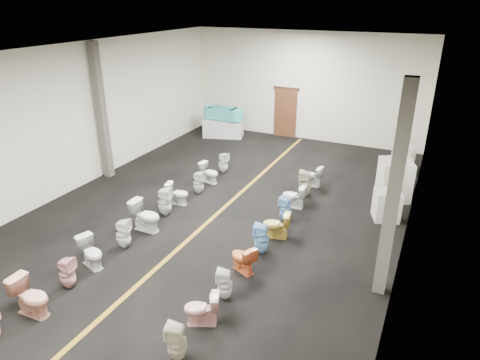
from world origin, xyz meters
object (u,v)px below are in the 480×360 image
(appliance_crate_b, at_px, (394,180))
(toilet_left_7, at_px, (165,202))
(appliance_crate_a, at_px, (387,205))
(appliance_crate_d, at_px, (403,159))
(toilet_right_11, at_px, (312,176))
(toilet_left_2, at_px, (31,297))
(appliance_crate_c, at_px, (398,173))
(toilet_right_2, at_px, (177,342))
(toilet_left_4, at_px, (91,252))
(toilet_left_6, at_px, (146,216))
(toilet_right_7, at_px, (276,225))
(toilet_right_3, at_px, (202,309))
(toilet_left_10, at_px, (209,173))
(toilet_left_9, at_px, (198,183))
(toilet_right_8, at_px, (285,209))
(toilet_right_10, at_px, (305,183))
(toilet_right_5, at_px, (243,258))
(bathtub, at_px, (223,113))
(toilet_left_3, at_px, (67,273))
(toilet_left_11, at_px, (223,163))
(display_table, at_px, (223,128))
(toilet_right_9, at_px, (294,196))
(toilet_right_4, at_px, (225,284))
(toilet_left_5, at_px, (123,234))
(toilet_left_8, at_px, (177,194))
(toilet_right_6, at_px, (261,239))

(appliance_crate_b, distance_m, toilet_left_7, 6.93)
(appliance_crate_a, height_order, appliance_crate_d, appliance_crate_d)
(toilet_right_11, bearing_deg, toilet_left_2, -13.23)
(appliance_crate_c, distance_m, toilet_right_2, 9.64)
(toilet_left_4, height_order, toilet_left_6, toilet_left_6)
(appliance_crate_b, distance_m, toilet_right_7, 4.45)
(appliance_crate_c, xyz_separation_m, toilet_right_3, (-2.55, -8.38, -0.10))
(toilet_right_7, bearing_deg, toilet_left_7, -98.34)
(appliance_crate_a, bearing_deg, toilet_left_10, 178.69)
(toilet_left_9, xyz_separation_m, toilet_right_8, (3.08, -0.52, -0.01))
(appliance_crate_a, xyz_separation_m, toilet_right_2, (-2.48, -6.78, -0.05))
(toilet_right_10, bearing_deg, appliance_crate_c, 116.87)
(toilet_right_11, bearing_deg, toilet_right_3, 7.34)
(toilet_left_2, distance_m, toilet_right_5, 4.36)
(appliance_crate_a, xyz_separation_m, toilet_left_4, (-5.79, -5.27, -0.06))
(toilet_left_6, xyz_separation_m, toilet_right_2, (3.19, -3.40, -0.04))
(toilet_left_6, distance_m, toilet_right_2, 4.66)
(bathtub, xyz_separation_m, toilet_left_4, (1.85, -10.14, -0.71))
(toilet_left_3, xyz_separation_m, toilet_right_10, (3.18, 6.57, 0.06))
(toilet_left_7, xyz_separation_m, toilet_left_11, (0.03, 3.55, -0.05))
(display_table, xyz_separation_m, appliance_crate_c, (7.64, -2.33, 0.07))
(toilet_right_3, bearing_deg, appliance_crate_b, 136.53)
(toilet_left_4, xyz_separation_m, toilet_right_9, (3.22, 4.86, -0.01))
(toilet_left_2, height_order, toilet_right_4, toilet_left_2)
(appliance_crate_b, height_order, toilet_left_11, appliance_crate_b)
(appliance_crate_d, relative_size, toilet_right_3, 1.32)
(appliance_crate_b, distance_m, toilet_left_11, 5.70)
(toilet_right_4, distance_m, toilet_right_5, 1.03)
(appliance_crate_d, height_order, toilet_right_10, appliance_crate_d)
(appliance_crate_d, relative_size, toilet_left_4, 1.25)
(toilet_left_3, bearing_deg, toilet_left_6, -6.19)
(appliance_crate_c, distance_m, toilet_left_3, 10.34)
(toilet_left_5, height_order, toilet_left_11, toilet_left_5)
(appliance_crate_c, relative_size, toilet_left_2, 1.11)
(bathtub, distance_m, toilet_left_10, 5.17)
(appliance_crate_d, height_order, toilet_left_8, appliance_crate_d)
(appliance_crate_c, relative_size, toilet_right_9, 1.27)
(toilet_left_2, distance_m, toilet_left_9, 6.22)
(toilet_right_8, bearing_deg, toilet_left_5, -35.81)
(display_table, relative_size, toilet_left_10, 2.48)
(toilet_left_11, bearing_deg, toilet_left_4, -169.67)
(appliance_crate_b, bearing_deg, bathtub, 156.04)
(display_table, height_order, toilet_left_8, display_table)
(display_table, xyz_separation_m, toilet_left_2, (1.95, -11.88, 0.02))
(toilet_left_10, bearing_deg, toilet_left_2, -169.96)
(toilet_left_4, distance_m, toilet_right_8, 5.15)
(toilet_right_5, xyz_separation_m, toilet_right_6, (0.09, 0.87, 0.06))
(toilet_left_9, relative_size, toilet_right_4, 1.06)
(toilet_left_11, bearing_deg, toilet_left_9, -165.90)
(toilet_left_10, bearing_deg, toilet_right_7, -116.02)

